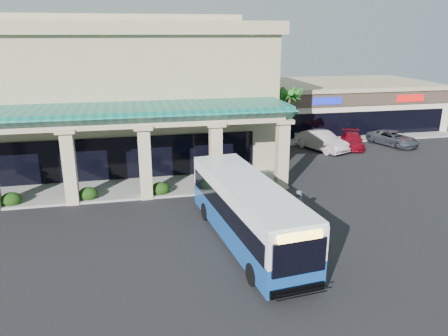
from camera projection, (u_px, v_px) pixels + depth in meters
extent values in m
plane|color=black|center=(207.00, 228.00, 23.68)|extent=(110.00, 110.00, 0.00)
imported|color=#3F4651|center=(299.00, 207.00, 24.02)|extent=(0.81, 0.81, 1.90)
imported|color=silver|center=(321.00, 141.00, 39.00)|extent=(3.63, 5.57, 1.73)
imported|color=maroon|center=(352.00, 140.00, 40.00)|extent=(3.51, 4.97, 1.34)
imported|color=#414550|center=(393.00, 138.00, 40.77)|extent=(3.76, 5.39, 1.37)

